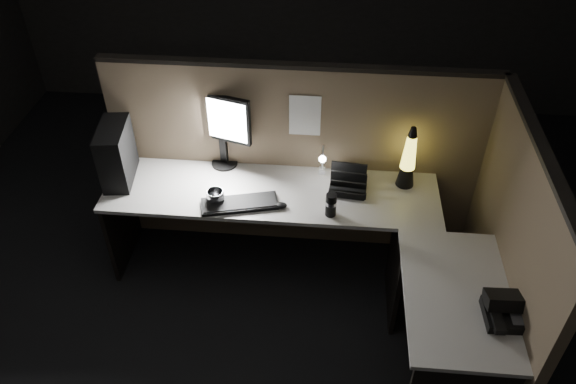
# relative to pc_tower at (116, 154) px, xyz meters

# --- Properties ---
(floor) EXTENTS (6.00, 6.00, 0.00)m
(floor) POSITION_rel_pc_tower_xyz_m (1.22, -0.66, -0.94)
(floor) COLOR black
(floor) RESTS_ON ground
(room_shell) EXTENTS (6.00, 6.00, 6.00)m
(room_shell) POSITION_rel_pc_tower_xyz_m (1.22, -0.66, 0.68)
(room_shell) COLOR silver
(room_shell) RESTS_ON ground
(partition_back) EXTENTS (2.66, 0.06, 1.50)m
(partition_back) POSITION_rel_pc_tower_xyz_m (1.22, 0.27, -0.19)
(partition_back) COLOR brown
(partition_back) RESTS_ON ground
(partition_right) EXTENTS (0.06, 1.66, 1.50)m
(partition_right) POSITION_rel_pc_tower_xyz_m (2.55, -0.56, -0.19)
(partition_right) COLOR brown
(partition_right) RESTS_ON ground
(desk) EXTENTS (2.60, 1.60, 0.73)m
(desk) POSITION_rel_pc_tower_xyz_m (1.40, -0.40, -0.36)
(desk) COLOR beige
(desk) RESTS_ON ground
(pc_tower) EXTENTS (0.23, 0.41, 0.42)m
(pc_tower) POSITION_rel_pc_tower_xyz_m (0.00, 0.00, 0.00)
(pc_tower) COLOR black
(pc_tower) RESTS_ON desk
(monitor) EXTENTS (0.43, 0.19, 0.56)m
(monitor) POSITION_rel_pc_tower_xyz_m (0.70, 0.24, 0.13)
(monitor) COLOR black
(monitor) RESTS_ON desk
(keyboard) EXTENTS (0.53, 0.28, 0.02)m
(keyboard) POSITION_rel_pc_tower_xyz_m (0.88, -0.22, -0.20)
(keyboard) COLOR black
(keyboard) RESTS_ON desk
(mouse) EXTENTS (0.09, 0.07, 0.03)m
(mouse) POSITION_rel_pc_tower_xyz_m (1.15, -0.22, -0.19)
(mouse) COLOR black
(mouse) RESTS_ON desk
(clip_lamp) EXTENTS (0.05, 0.20, 0.25)m
(clip_lamp) POSITION_rel_pc_tower_xyz_m (1.41, 0.11, -0.06)
(clip_lamp) COLOR silver
(clip_lamp) RESTS_ON desk
(organizer) EXTENTS (0.27, 0.24, 0.19)m
(organizer) POSITION_rel_pc_tower_xyz_m (1.59, 0.03, -0.17)
(organizer) COLOR black
(organizer) RESTS_ON desk
(lava_lamp) EXTENTS (0.13, 0.13, 0.47)m
(lava_lamp) POSITION_rel_pc_tower_xyz_m (1.99, 0.10, -0.01)
(lava_lamp) COLOR black
(lava_lamp) RESTS_ON desk
(travel_mug) EXTENTS (0.07, 0.07, 0.17)m
(travel_mug) POSITION_rel_pc_tower_xyz_m (1.48, -0.26, -0.12)
(travel_mug) COLOR black
(travel_mug) RESTS_ON desk
(steel_mug) EXTENTS (0.15, 0.15, 0.10)m
(steel_mug) POSITION_rel_pc_tower_xyz_m (0.71, -0.21, -0.16)
(steel_mug) COLOR silver
(steel_mug) RESTS_ON desk
(figurine) EXTENTS (0.05, 0.05, 0.05)m
(figurine) POSITION_rel_pc_tower_xyz_m (1.60, 0.15, -0.16)
(figurine) COLOR yellow
(figurine) RESTS_ON desk
(pinned_paper) EXTENTS (0.21, 0.00, 0.31)m
(pinned_paper) POSITION_rel_pc_tower_xyz_m (1.27, 0.24, 0.23)
(pinned_paper) COLOR white
(pinned_paper) RESTS_ON partition_back
(desk_phone) EXTENTS (0.26, 0.27, 0.15)m
(desk_phone) POSITION_rel_pc_tower_xyz_m (2.46, -0.99, -0.15)
(desk_phone) COLOR black
(desk_phone) RESTS_ON desk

